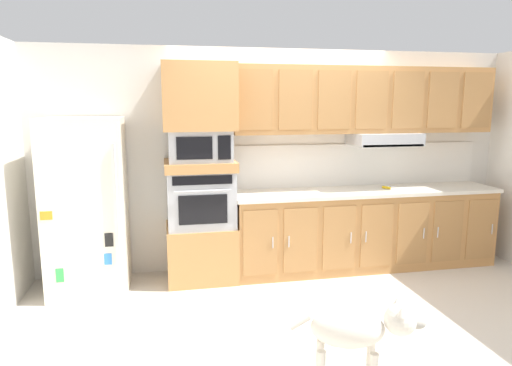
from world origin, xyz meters
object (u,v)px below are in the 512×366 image
refrigerator (87,206)px  screwdriver (387,187)px  built_in_oven (201,198)px  dog (359,329)px  microwave (200,146)px

refrigerator → screwdriver: refrigerator is taller
built_in_oven → dog: (0.88, -2.13, -0.50)m
refrigerator → dog: 2.93m
microwave → screwdriver: bearing=0.2°
screwdriver → dog: 2.54m
refrigerator → screwdriver: bearing=1.3°
refrigerator → screwdriver: 3.30m
microwave → screwdriver: size_ratio=3.84×
built_in_oven → dog: bearing=-67.5°
screwdriver → dog: bearing=-120.8°
built_in_oven → microwave: microwave is taller
refrigerator → screwdriver: size_ratio=10.50×
built_in_oven → refrigerator: bearing=-176.6°
microwave → refrigerator: bearing=-176.6°
microwave → screwdriver: (2.15, 0.01, -0.53)m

